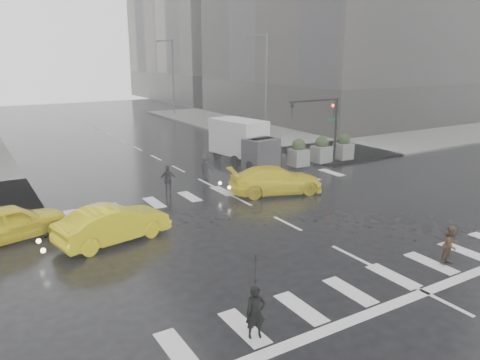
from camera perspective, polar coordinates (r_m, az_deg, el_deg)
ground at (r=21.16m, az=5.81°, el=-5.30°), size 120.00×120.00×0.00m
sidewalk_ne at (r=46.41m, az=12.19°, el=5.80°), size 35.00×35.00×0.15m
road_markings at (r=21.16m, az=5.81°, el=-5.29°), size 18.00×48.00×0.01m
traffic_signal_pole at (r=32.02m, az=10.32°, el=7.48°), size 4.45×0.42×4.50m
street_lamp_near at (r=40.87m, az=3.02°, el=11.76°), size 2.15×0.22×9.00m
street_lamp_far at (r=58.49m, az=-8.31°, el=12.66°), size 2.15×0.22×9.00m
planter_west at (r=31.26m, az=7.13°, el=3.27°), size 1.10×1.10×1.80m
planter_mid at (r=32.52m, az=9.91°, el=3.62°), size 1.10×1.10×1.80m
planter_east at (r=33.85m, az=12.48°, el=3.94°), size 1.10×1.10×1.80m
pedestrian_black at (r=12.43m, az=1.95°, el=-12.17°), size 1.23×1.24×2.43m
pedestrian_brown at (r=18.56m, az=24.33°, el=-7.24°), size 0.71×0.56×1.45m
pedestrian_far_a at (r=25.52m, az=-8.77°, el=0.04°), size 1.04×0.80×1.57m
pedestrian_far_b at (r=28.18m, az=-4.25°, el=1.60°), size 1.09×1.12×1.55m
taxi_front at (r=21.21m, az=-26.11°, el=-4.67°), size 4.64×2.78×1.48m
taxi_mid at (r=19.55m, az=-15.21°, el=-5.17°), size 4.81×2.50×1.51m
taxi_rear at (r=25.39m, az=4.38°, el=-0.01°), size 4.93×3.31×1.48m
box_truck at (r=31.76m, az=0.53°, el=4.71°), size 2.12×5.64×3.00m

